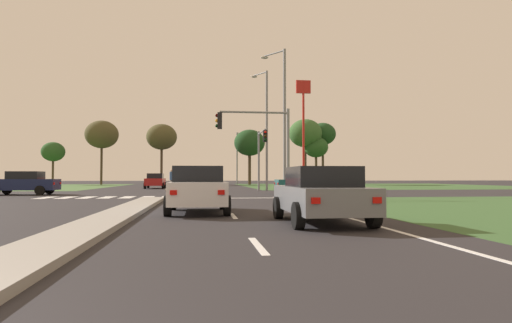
{
  "coord_description": "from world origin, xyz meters",
  "views": [
    {
      "loc": [
        2.48,
        -2.15,
        1.23
      ],
      "look_at": [
        6.1,
        26.63,
        2.22
      ],
      "focal_mm": 31.07,
      "sensor_mm": 36.0,
      "label": 1
    }
  ],
  "objects_px": {
    "traffic_signal_far_right": "(261,149)",
    "pedestrian_at_median": "(171,177)",
    "treeline_third": "(162,137)",
    "treeline_fifth": "(305,133)",
    "treeline_fourth": "(250,143)",
    "fastfood_pole_sign": "(303,110)",
    "street_lamp_third": "(266,125)",
    "car_white_near": "(198,189)",
    "street_lamp_fourth": "(239,155)",
    "treeline_second": "(102,135)",
    "traffic_signal_near_right": "(261,136)",
    "car_grey_second": "(321,194)",
    "car_navy_third": "(24,183)",
    "car_red_fourth": "(155,181)",
    "treeline_near": "(53,152)",
    "treeline_seventh": "(316,147)",
    "car_teal_fifth": "(305,183)",
    "treeline_sixth": "(323,134)",
    "street_lamp_second": "(283,114)"
  },
  "relations": [
    {
      "from": "treeline_third",
      "to": "treeline_fifth",
      "type": "xyz_separation_m",
      "value": [
        21.99,
        -2.76,
        0.58
      ]
    },
    {
      "from": "street_lamp_third",
      "to": "treeline_second",
      "type": "bearing_deg",
      "value": 123.36
    },
    {
      "from": "street_lamp_third",
      "to": "pedestrian_at_median",
      "type": "height_order",
      "value": "street_lamp_third"
    },
    {
      "from": "traffic_signal_near_right",
      "to": "treeline_near",
      "type": "distance_m",
      "value": 50.36
    },
    {
      "from": "car_red_fourth",
      "to": "traffic_signal_far_right",
      "type": "relative_size",
      "value": 0.86
    },
    {
      "from": "car_teal_fifth",
      "to": "treeline_fifth",
      "type": "xyz_separation_m",
      "value": [
        8.67,
        35.81,
        7.1
      ]
    },
    {
      "from": "fastfood_pole_sign",
      "to": "treeline_second",
      "type": "bearing_deg",
      "value": 148.8
    },
    {
      "from": "car_teal_fifth",
      "to": "treeline_sixth",
      "type": "bearing_deg",
      "value": 162.42
    },
    {
      "from": "traffic_signal_near_right",
      "to": "street_lamp_fourth",
      "type": "bearing_deg",
      "value": 86.78
    },
    {
      "from": "treeline_fourth",
      "to": "fastfood_pole_sign",
      "type": "bearing_deg",
      "value": -69.41
    },
    {
      "from": "car_white_near",
      "to": "pedestrian_at_median",
      "type": "height_order",
      "value": "pedestrian_at_median"
    },
    {
      "from": "car_navy_third",
      "to": "car_red_fourth",
      "type": "bearing_deg",
      "value": -25.28
    },
    {
      "from": "car_white_near",
      "to": "traffic_signal_far_right",
      "type": "bearing_deg",
      "value": 76.66
    },
    {
      "from": "treeline_fourth",
      "to": "treeline_second",
      "type": "bearing_deg",
      "value": 172.44
    },
    {
      "from": "street_lamp_third",
      "to": "treeline_fifth",
      "type": "bearing_deg",
      "value": 69.72
    },
    {
      "from": "treeline_third",
      "to": "treeline_sixth",
      "type": "distance_m",
      "value": 25.18
    },
    {
      "from": "traffic_signal_far_right",
      "to": "treeline_second",
      "type": "height_order",
      "value": "treeline_second"
    },
    {
      "from": "treeline_near",
      "to": "treeline_seventh",
      "type": "distance_m",
      "value": 39.58
    },
    {
      "from": "treeline_second",
      "to": "treeline_seventh",
      "type": "distance_m",
      "value": 32.96
    },
    {
      "from": "traffic_signal_near_right",
      "to": "treeline_fifth",
      "type": "height_order",
      "value": "treeline_fifth"
    },
    {
      "from": "traffic_signal_near_right",
      "to": "street_lamp_third",
      "type": "height_order",
      "value": "street_lamp_third"
    },
    {
      "from": "traffic_signal_far_right",
      "to": "treeline_near",
      "type": "height_order",
      "value": "treeline_near"
    },
    {
      "from": "treeline_third",
      "to": "car_red_fourth",
      "type": "bearing_deg",
      "value": -86.63
    },
    {
      "from": "traffic_signal_near_right",
      "to": "treeline_seventh",
      "type": "height_order",
      "value": "treeline_seventh"
    },
    {
      "from": "car_grey_second",
      "to": "car_navy_third",
      "type": "height_order",
      "value": "car_navy_third"
    },
    {
      "from": "car_white_near",
      "to": "street_lamp_third",
      "type": "bearing_deg",
      "value": 76.03
    },
    {
      "from": "treeline_near",
      "to": "treeline_sixth",
      "type": "distance_m",
      "value": 41.12
    },
    {
      "from": "car_white_near",
      "to": "treeline_second",
      "type": "distance_m",
      "value": 57.17
    },
    {
      "from": "street_lamp_fourth",
      "to": "treeline_fourth",
      "type": "relative_size",
      "value": 0.99
    },
    {
      "from": "traffic_signal_near_right",
      "to": "treeline_fifth",
      "type": "distance_m",
      "value": 43.03
    },
    {
      "from": "treeline_third",
      "to": "treeline_fourth",
      "type": "bearing_deg",
      "value": -9.46
    },
    {
      "from": "car_grey_second",
      "to": "treeline_near",
      "type": "height_order",
      "value": "treeline_near"
    },
    {
      "from": "car_white_near",
      "to": "street_lamp_fourth",
      "type": "height_order",
      "value": "street_lamp_fourth"
    },
    {
      "from": "treeline_third",
      "to": "treeline_seventh",
      "type": "height_order",
      "value": "treeline_third"
    },
    {
      "from": "car_teal_fifth",
      "to": "car_red_fourth",
      "type": "bearing_deg",
      "value": -143.5
    },
    {
      "from": "street_lamp_fourth",
      "to": "pedestrian_at_median",
      "type": "relative_size",
      "value": 4.68
    },
    {
      "from": "traffic_signal_far_right",
      "to": "pedestrian_at_median",
      "type": "bearing_deg",
      "value": 143.48
    },
    {
      "from": "car_white_near",
      "to": "treeline_fourth",
      "type": "bearing_deg",
      "value": 81.74
    },
    {
      "from": "traffic_signal_far_right",
      "to": "treeline_fifth",
      "type": "relative_size",
      "value": 0.52
    },
    {
      "from": "car_white_near",
      "to": "car_teal_fifth",
      "type": "xyz_separation_m",
      "value": [
        7.46,
        15.43,
        -0.02
      ]
    },
    {
      "from": "car_navy_third",
      "to": "treeline_seventh",
      "type": "xyz_separation_m",
      "value": [
        29.53,
        34.75,
        4.92
      ]
    },
    {
      "from": "car_teal_fifth",
      "to": "treeline_near",
      "type": "height_order",
      "value": "treeline_near"
    },
    {
      "from": "car_grey_second",
      "to": "car_teal_fifth",
      "type": "relative_size",
      "value": 0.99
    },
    {
      "from": "treeline_second",
      "to": "street_lamp_third",
      "type": "bearing_deg",
      "value": -56.64
    },
    {
      "from": "street_lamp_third",
      "to": "street_lamp_second",
      "type": "bearing_deg",
      "value": -90.18
    },
    {
      "from": "car_red_fourth",
      "to": "traffic_signal_near_right",
      "type": "relative_size",
      "value": 0.87
    },
    {
      "from": "car_teal_fifth",
      "to": "street_lamp_second",
      "type": "bearing_deg",
      "value": -74.77
    },
    {
      "from": "traffic_signal_far_right",
      "to": "treeline_fifth",
      "type": "height_order",
      "value": "treeline_fifth"
    },
    {
      "from": "car_grey_second",
      "to": "fastfood_pole_sign",
      "type": "xyz_separation_m",
      "value": [
        9.43,
        41.85,
        8.7
      ]
    },
    {
      "from": "car_red_fourth",
      "to": "car_teal_fifth",
      "type": "distance_m",
      "value": 20.19
    }
  ]
}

